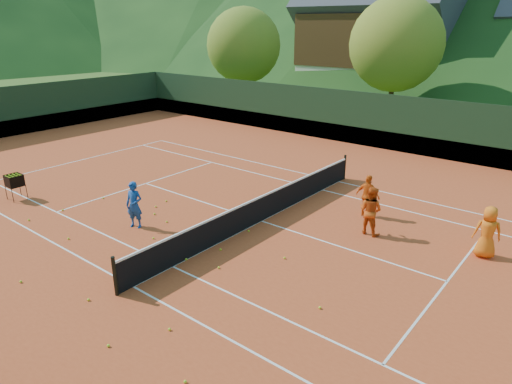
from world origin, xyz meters
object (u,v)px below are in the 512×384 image
Objects in this scene: student_b at (368,196)px; ball_hopper at (14,181)px; coach at (134,205)px; student_c at (487,232)px; student_a at (371,210)px; tennis_net at (261,208)px; chalet_left at (378,34)px.

student_b is 1.54× the size of ball_hopper.
coach is at bearing 47.00° from student_b.
student_c is at bearing 22.59° from ball_hopper.
student_a is at bearing 25.45° from ball_hopper.
coach is 4.32m from tennis_net.
student_a is 13.58m from ball_hopper.
tennis_net is (-6.77, -2.14, -0.29)m from student_c.
coach is at bearing 12.63° from ball_hopper.
student_c reaches higher than student_b.
coach is at bearing 39.37° from student_a.
student_b is at bearing -29.81° from student_c.
student_c reaches higher than ball_hopper.
student_c reaches higher than tennis_net.
student_a is 1.63× the size of ball_hopper.
student_a reaches higher than ball_hopper.
ball_hopper is at bearing -153.77° from tennis_net.
student_a is at bearing -64.87° from chalet_left.
tennis_net is at bearing 47.31° from student_b.
tennis_net is 12.07× the size of ball_hopper.
student_b is 3.84m from tennis_net.
student_a is 1.02× the size of student_c.
tennis_net is 9.90m from ball_hopper.
ball_hopper is 0.07× the size of chalet_left.
student_c is 16.95m from ball_hopper.
chalet_left reaches higher than ball_hopper.
chalet_left is at bearing -60.68° from student_a.
tennis_net is at bearing 26.23° from ball_hopper.
tennis_net is at bearing -71.57° from chalet_left.
tennis_net is (-2.67, -2.75, -0.27)m from student_b.
student_b is 0.11× the size of chalet_left.
chalet_left is (-16.77, 27.86, 4.83)m from student_c.
coach reaches higher than student_b.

